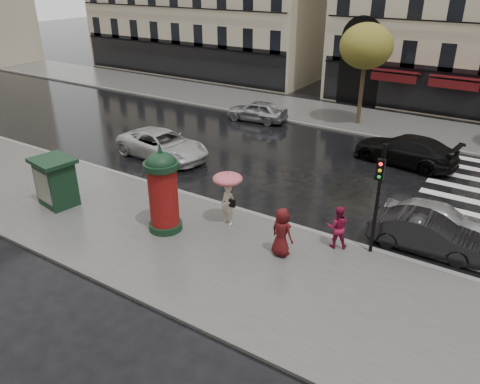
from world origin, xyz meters
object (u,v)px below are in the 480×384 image
Objects in this scene: newsstand at (56,181)px; car_silver at (437,219)px; car_darkgrey at (427,234)px; woman_red at (337,227)px; car_far_silver at (257,111)px; car_white at (163,145)px; morris_column at (163,189)px; traffic_light at (378,190)px; woman_umbrella at (228,190)px; car_black at (405,150)px; man_burgundy at (282,232)px.

newsstand is 0.52× the size of car_silver.
woman_red is at bearing 120.11° from car_darkgrey.
car_white is at bearing -11.08° from car_far_silver.
newsstand reaches higher than woman_red.
newsstand is (-5.47, -0.89, -0.66)m from morris_column.
morris_column is 0.88× the size of traffic_light.
morris_column reaches higher than woman_umbrella.
morris_column reaches higher than woman_red.
car_black reaches higher than car_darkgrey.
car_silver is at bearing -118.72° from man_burgundy.
morris_column is at bearing -159.70° from traffic_light.
woman_red is at bearing 15.90° from newsstand.
car_white reaches higher than car_far_silver.
woman_red is at bearing -102.27° from car_white.
man_burgundy reaches higher than car_black.
car_white is at bearing -42.52° from woman_red.
morris_column is at bearing 11.55° from car_far_silver.
morris_column is 0.88× the size of car_far_silver.
newsstand is 7.08m from car_white.
newsstand is 16.10m from car_silver.
traffic_light is at bearing -130.62° from man_burgundy.
car_silver is 7.64m from car_black.
traffic_light is 1.00× the size of car_darkgrey.
traffic_light is 0.76× the size of car_white.
car_black is (6.12, 12.61, -1.10)m from morris_column.
woman_umbrella reaches higher than car_far_silver.
morris_column is (-1.89, -1.72, 0.25)m from woman_umbrella.
man_burgundy is at bearing -112.09° from car_white.
car_black is at bearing 98.24° from traffic_light.
car_white is (-14.77, 0.54, 0.07)m from car_silver.
car_silver is at bearing 31.40° from morris_column.
woman_umbrella is 11.71m from car_black.
morris_column is 0.88× the size of car_darkgrey.
woman_umbrella is at bearing 42.32° from morris_column.
car_white is at bearing 80.77° from car_silver.
woman_umbrella is at bearing 107.24° from car_darkgrey.
newsstand is at bearing -160.49° from woman_umbrella.
morris_column reaches higher than car_black.
car_far_silver is (-12.25, 12.28, -1.97)m from traffic_light.
traffic_light reaches higher than car_silver.
car_silver is 0.75× the size of car_white.
morris_column is 0.67× the size of car_black.
man_burgundy reaches higher than car_silver.
woman_umbrella is 0.42× the size of car_black.
car_far_silver is at bearing 134.92° from traffic_light.
car_silver is at bearing 31.29° from car_black.
man_burgundy is at bearing 126.02° from car_darkgrey.
car_far_silver is at bearing 50.07° from car_darkgrey.
traffic_light reaches higher than man_burgundy.
traffic_light is 0.77× the size of car_black.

